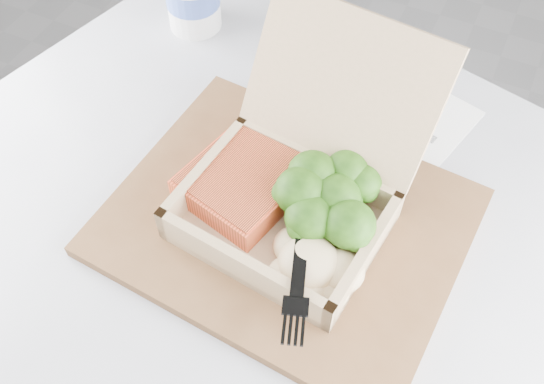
% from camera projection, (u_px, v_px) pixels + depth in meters
% --- Properties ---
extents(cafe_table, '(0.93, 0.93, 0.72)m').
position_uv_depth(cafe_table, '(238.00, 314.00, 0.78)').
color(cafe_table, black).
rests_on(cafe_table, floor).
extents(serving_tray, '(0.37, 0.31, 0.02)m').
position_uv_depth(serving_tray, '(286.00, 222.00, 0.63)').
color(serving_tray, brown).
rests_on(serving_tray, cafe_table).
extents(takeout_container, '(0.22, 0.25, 0.17)m').
position_uv_depth(takeout_container, '(301.00, 176.00, 0.60)').
color(takeout_container, tan).
rests_on(takeout_container, serving_tray).
extents(salmon_fillet, '(0.13, 0.16, 0.03)m').
position_uv_depth(salmon_fillet, '(252.00, 174.00, 0.63)').
color(salmon_fillet, '#F0552E').
rests_on(salmon_fillet, takeout_container).
extents(broccoli_pile, '(0.12, 0.12, 0.04)m').
position_uv_depth(broccoli_pile, '(335.00, 203.00, 0.60)').
color(broccoli_pile, '#39771A').
rests_on(broccoli_pile, takeout_container).
extents(mashed_potatoes, '(0.09, 0.08, 0.03)m').
position_uv_depth(mashed_potatoes, '(309.00, 262.00, 0.56)').
color(mashed_potatoes, beige).
rests_on(mashed_potatoes, takeout_container).
extents(plastic_fork, '(0.07, 0.16, 0.02)m').
position_uv_depth(plastic_fork, '(303.00, 228.00, 0.57)').
color(plastic_fork, black).
rests_on(plastic_fork, mashed_potatoes).
extents(receipt, '(0.12, 0.17, 0.00)m').
position_uv_depth(receipt, '(421.00, 133.00, 0.71)').
color(receipt, white).
rests_on(receipt, cafe_table).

